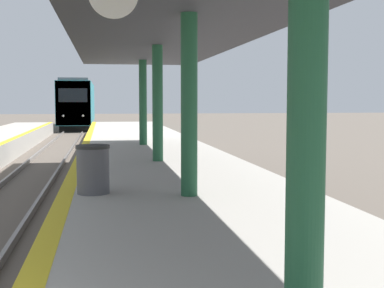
{
  "coord_description": "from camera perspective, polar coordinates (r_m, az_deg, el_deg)",
  "views": [
    {
      "loc": [
        2.35,
        -2.74,
        2.61
      ],
      "look_at": [
        5.37,
        15.38,
        1.1
      ],
      "focal_mm": 50.0,
      "sensor_mm": 36.0,
      "label": 1
    }
  ],
  "objects": [
    {
      "name": "station_canopy",
      "position": [
        12.42,
        -2.41,
        11.83
      ],
      "size": [
        4.63,
        22.37,
        3.45
      ],
      "color": "#1E5133",
      "rests_on": "platform_right"
    },
    {
      "name": "train",
      "position": [
        51.9,
        -12.07,
        4.2
      ],
      "size": [
        2.8,
        16.96,
        4.41
      ],
      "color": "black",
      "rests_on": "ground"
    },
    {
      "name": "trash_bin",
      "position": [
        10.03,
        -10.51,
        -2.66
      ],
      "size": [
        0.63,
        0.63,
        0.9
      ],
      "color": "#4C4C51",
      "rests_on": "platform_right"
    }
  ]
}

